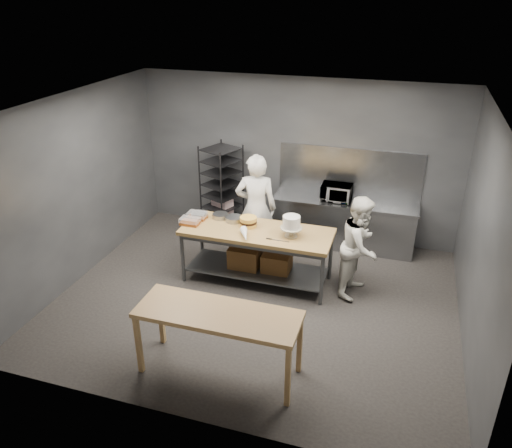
{
  "coord_description": "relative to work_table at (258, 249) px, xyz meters",
  "views": [
    {
      "loc": [
        1.94,
        -6.21,
        4.43
      ],
      "look_at": [
        -0.16,
        0.49,
        1.05
      ],
      "focal_mm": 35.0,
      "sensor_mm": 36.0,
      "label": 1
    }
  ],
  "objects": [
    {
      "name": "layer_cake",
      "position": [
        -0.18,
        0.08,
        0.43
      ],
      "size": [
        0.27,
        0.27,
        0.16
      ],
      "color": "gold",
      "rests_on": "work_table"
    },
    {
      "name": "pastry_clamshells",
      "position": [
        -1.09,
        -0.02,
        0.4
      ],
      "size": [
        0.33,
        0.45,
        0.11
      ],
      "color": "#A55521",
      "rests_on": "work_table"
    },
    {
      "name": "cake_pans",
      "position": [
        -0.75,
        0.2,
        0.39
      ],
      "size": [
        0.89,
        0.34,
        0.07
      ],
      "color": "gray",
      "rests_on": "work_table"
    },
    {
      "name": "splashback_panel",
      "position": [
        1.16,
        1.92,
        0.78
      ],
      "size": [
        2.6,
        0.02,
        0.9
      ],
      "primitive_type": "cube",
      "color": "slate",
      "rests_on": "back_counter"
    },
    {
      "name": "offset_spatula",
      "position": [
        0.35,
        -0.26,
        0.35
      ],
      "size": [
        0.36,
        0.02,
        0.02
      ],
      "color": "slate",
      "rests_on": "work_table"
    },
    {
      "name": "piping_bag",
      "position": [
        -0.1,
        -0.34,
        0.41
      ],
      "size": [
        0.27,
        0.4,
        0.12
      ],
      "primitive_type": "cone",
      "rotation": [
        1.57,
        0.0,
        0.43
      ],
      "color": "silver",
      "rests_on": "work_table"
    },
    {
      "name": "frosted_cake_stand",
      "position": [
        0.56,
        -0.07,
        0.57
      ],
      "size": [
        0.34,
        0.34,
        0.34
      ],
      "color": "#B3A98F",
      "rests_on": "work_table"
    },
    {
      "name": "work_table",
      "position": [
        0.0,
        0.0,
        0.0
      ],
      "size": [
        2.4,
        0.9,
        0.92
      ],
      "color": "olive",
      "rests_on": "ground"
    },
    {
      "name": "microwave",
      "position": [
        0.99,
        1.62,
        0.48
      ],
      "size": [
        0.54,
        0.37,
        0.3
      ],
      "primitive_type": "imported",
      "color": "black",
      "rests_on": "back_counter"
    },
    {
      "name": "chef_behind",
      "position": [
        -0.24,
        0.68,
        0.4
      ],
      "size": [
        0.79,
        0.61,
        1.94
      ],
      "primitive_type": "imported",
      "rotation": [
        0.0,
        0.0,
        3.36
      ],
      "color": "silver",
      "rests_on": "ground"
    },
    {
      "name": "near_counter",
      "position": [
        0.19,
        -2.23,
        0.24
      ],
      "size": [
        2.0,
        0.7,
        0.9
      ],
      "color": "#9A6A3F",
      "rests_on": "ground"
    },
    {
      "name": "ground",
      "position": [
        0.16,
        -0.56,
        -0.57
      ],
      "size": [
        6.0,
        6.0,
        0.0
      ],
      "primitive_type": "plane",
      "color": "black",
      "rests_on": "ground"
    },
    {
      "name": "back_wall",
      "position": [
        0.16,
        1.94,
        0.93
      ],
      "size": [
        6.0,
        0.04,
        3.0
      ],
      "primitive_type": "cube",
      "color": "#4C4F54",
      "rests_on": "ground"
    },
    {
      "name": "back_counter",
      "position": [
        1.16,
        1.62,
        -0.12
      ],
      "size": [
        2.6,
        0.6,
        0.9
      ],
      "color": "slate",
      "rests_on": "ground"
    },
    {
      "name": "chef_right",
      "position": [
        1.61,
        0.13,
        0.24
      ],
      "size": [
        0.77,
        0.9,
        1.62
      ],
      "primitive_type": "imported",
      "rotation": [
        0.0,
        0.0,
        1.35
      ],
      "color": "silver",
      "rests_on": "ground"
    },
    {
      "name": "speed_rack",
      "position": [
        -1.19,
        1.54,
        0.28
      ],
      "size": [
        0.81,
        0.83,
        1.75
      ],
      "color": "black",
      "rests_on": "ground"
    }
  ]
}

